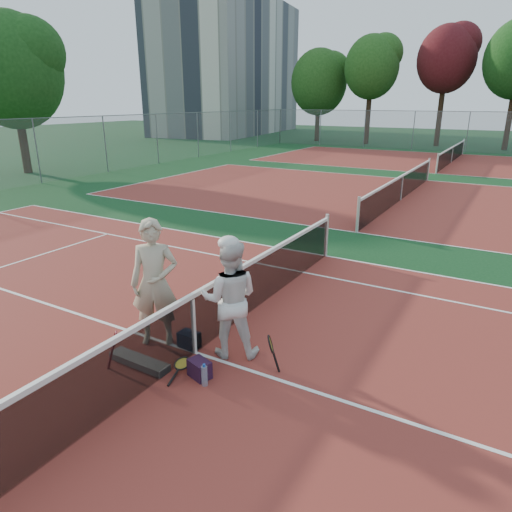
# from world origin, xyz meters

# --- Properties ---
(ground) EXTENTS (130.00, 130.00, 0.00)m
(ground) POSITION_xyz_m (0.00, 0.00, 0.00)
(ground) COLOR #0F3718
(ground) RESTS_ON ground
(court_main) EXTENTS (23.77, 10.97, 0.01)m
(court_main) POSITION_xyz_m (0.00, 0.00, 0.00)
(court_main) COLOR maroon
(court_main) RESTS_ON ground
(court_far_a) EXTENTS (23.77, 10.97, 0.01)m
(court_far_a) POSITION_xyz_m (0.00, 13.50, 0.00)
(court_far_a) COLOR maroon
(court_far_a) RESTS_ON ground
(court_far_b) EXTENTS (23.77, 10.97, 0.01)m
(court_far_b) POSITION_xyz_m (0.00, 27.00, 0.00)
(court_far_b) COLOR maroon
(court_far_b) RESTS_ON ground
(net_main) EXTENTS (0.10, 10.98, 1.02)m
(net_main) POSITION_xyz_m (0.00, 0.00, 0.51)
(net_main) COLOR black
(net_main) RESTS_ON ground
(net_far_a) EXTENTS (0.10, 10.98, 1.02)m
(net_far_a) POSITION_xyz_m (0.00, 13.50, 0.51)
(net_far_a) COLOR black
(net_far_a) RESTS_ON ground
(net_far_b) EXTENTS (0.10, 10.98, 1.02)m
(net_far_b) POSITION_xyz_m (0.00, 27.00, 0.51)
(net_far_b) COLOR black
(net_far_b) RESTS_ON ground
(fence_back) EXTENTS (32.00, 0.06, 3.00)m
(fence_back) POSITION_xyz_m (0.00, 34.00, 1.50)
(fence_back) COLOR slate
(fence_back) RESTS_ON ground
(apartment_block) EXTENTS (12.96, 23.18, 15.00)m
(apartment_block) POSITION_xyz_m (-28.00, 44.00, 7.50)
(apartment_block) COLOR beige
(apartment_block) RESTS_ON ground
(player_a) EXTENTS (0.91, 0.82, 2.08)m
(player_a) POSITION_xyz_m (-0.74, -0.01, 1.04)
(player_a) COLOR #B6AB8D
(player_a) RESTS_ON ground
(player_b) EXTENTS (1.13, 1.04, 1.86)m
(player_b) POSITION_xyz_m (0.49, 0.28, 0.93)
(player_b) COLOR silver
(player_b) RESTS_ON ground
(racket_red) EXTENTS (0.33, 0.33, 0.58)m
(racket_red) POSITION_xyz_m (-0.75, -0.92, 0.29)
(racket_red) COLOR maroon
(racket_red) RESTS_ON ground
(racket_black_held) EXTENTS (0.30, 0.33, 0.59)m
(racket_black_held) POSITION_xyz_m (1.29, 0.13, 0.29)
(racket_black_held) COLOR black
(racket_black_held) RESTS_ON ground
(racket_spare) EXTENTS (0.40, 0.64, 0.14)m
(racket_spare) POSITION_xyz_m (0.13, -0.47, 0.07)
(racket_spare) COLOR black
(racket_spare) RESTS_ON ground
(sports_bag_navy) EXTENTS (0.34, 0.24, 0.26)m
(sports_bag_navy) POSITION_xyz_m (-0.19, 0.10, 0.13)
(sports_bag_navy) COLOR black
(sports_bag_navy) RESTS_ON ground
(sports_bag_purple) EXTENTS (0.38, 0.31, 0.27)m
(sports_bag_purple) POSITION_xyz_m (0.47, -0.50, 0.13)
(sports_bag_purple) COLOR black
(sports_bag_purple) RESTS_ON ground
(net_cover_canvas) EXTENTS (1.05, 0.26, 0.11)m
(net_cover_canvas) POSITION_xyz_m (-0.51, -0.70, 0.05)
(net_cover_canvas) COLOR slate
(net_cover_canvas) RESTS_ON ground
(water_bottle) EXTENTS (0.09, 0.09, 0.30)m
(water_bottle) POSITION_xyz_m (0.65, -0.63, 0.15)
(water_bottle) COLOR #A8BDD5
(water_bottle) RESTS_ON ground
(tree_back_0) EXTENTS (5.27, 5.27, 8.46)m
(tree_back_0) POSITION_xyz_m (-13.98, 38.00, 5.41)
(tree_back_0) COLOR #382314
(tree_back_0) RESTS_ON ground
(tree_back_1) EXTENTS (4.70, 4.70, 9.24)m
(tree_back_1) POSITION_xyz_m (-8.78, 37.23, 6.50)
(tree_back_1) COLOR #382314
(tree_back_1) RESTS_ON ground
(tree_back_maroon) EXTENTS (4.74, 4.74, 9.75)m
(tree_back_maroon) POSITION_xyz_m (-2.86, 38.40, 6.99)
(tree_back_maroon) COLOR #382314
(tree_back_maroon) RESTS_ON ground
(tree_left_1) EXTENTS (5.07, 5.07, 8.14)m
(tree_left_1) POSITION_xyz_m (-19.59, 10.61, 5.21)
(tree_left_1) COLOR #382314
(tree_left_1) RESTS_ON ground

